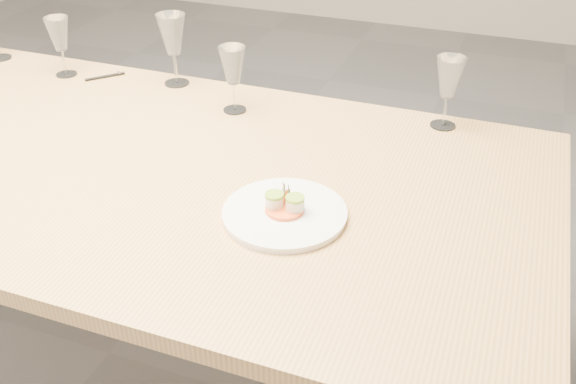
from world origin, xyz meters
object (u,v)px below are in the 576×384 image
(wine_glass_4, at_px, (449,79))
(dinner_plate, at_px, (285,212))
(ballpoint_pen, at_px, (105,76))
(wine_glass_1, at_px, (59,35))
(dining_table, at_px, (69,167))
(wine_glass_2, at_px, (172,36))
(wine_glass_3, at_px, (233,67))

(wine_glass_4, bearing_deg, dinner_plate, -114.35)
(ballpoint_pen, distance_m, wine_glass_1, 0.18)
(dining_table, xyz_separation_m, wine_glass_2, (0.08, 0.44, 0.22))
(wine_glass_3, bearing_deg, wine_glass_2, 155.56)
(wine_glass_1, distance_m, wine_glass_2, 0.36)
(dining_table, distance_m, wine_glass_1, 0.50)
(wine_glass_4, bearing_deg, ballpoint_pen, -178.23)
(wine_glass_3, distance_m, wine_glass_4, 0.57)
(dining_table, height_order, wine_glass_3, wine_glass_3)
(dining_table, relative_size, wine_glass_3, 13.10)
(ballpoint_pen, height_order, wine_glass_1, wine_glass_1)
(dining_table, relative_size, dinner_plate, 9.15)
(dining_table, distance_m, dinner_plate, 0.65)
(wine_glass_1, xyz_separation_m, wine_glass_4, (1.15, 0.05, 0.01))
(dining_table, relative_size, wine_glass_4, 12.64)
(dinner_plate, xyz_separation_m, ballpoint_pen, (-0.78, 0.51, -0.01))
(dinner_plate, relative_size, wine_glass_4, 1.38)
(dinner_plate, relative_size, ballpoint_pen, 2.71)
(wine_glass_2, height_order, wine_glass_4, wine_glass_2)
(dinner_plate, xyz_separation_m, wine_glass_1, (-0.91, 0.49, 0.12))
(dinner_plate, distance_m, wine_glass_3, 0.55)
(dining_table, distance_m, ballpoint_pen, 0.43)
(dinner_plate, distance_m, wine_glass_1, 1.04)
(wine_glass_1, bearing_deg, dinner_plate, -28.09)
(dinner_plate, bearing_deg, dining_table, 170.41)
(dining_table, height_order, ballpoint_pen, ballpoint_pen)
(dining_table, bearing_deg, wine_glass_1, 125.74)
(ballpoint_pen, bearing_deg, dining_table, -117.96)
(ballpoint_pen, bearing_deg, dinner_plate, -80.88)
(dining_table, xyz_separation_m, wine_glass_3, (0.33, 0.33, 0.20))
(wine_glass_1, height_order, wine_glass_4, wine_glass_4)
(dining_table, xyz_separation_m, wine_glass_1, (-0.27, 0.38, 0.19))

